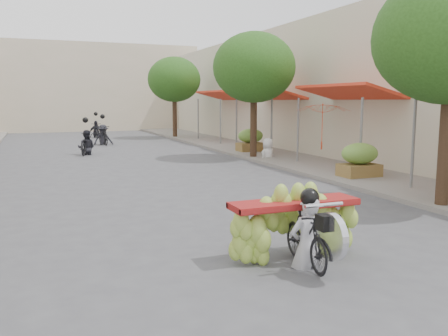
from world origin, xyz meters
The scene contains 14 objects.
ground centered at (0.00, 0.00, 0.00)m, with size 120.00×120.00×0.00m, color #4F4F54.
sidewalk_right centered at (7.00, 15.00, 0.06)m, with size 4.00×60.00×0.12m, color gray.
shophouse_row_right centered at (11.99, 14.00, 3.00)m, with size 9.77×40.00×6.00m.
far_building centered at (0.00, 38.00, 3.50)m, with size 20.00×6.00×7.00m, color beige.
street_tree_mid centered at (5.40, 14.00, 3.78)m, with size 3.40×3.40×5.25m.
street_tree_far centered at (5.40, 26.00, 3.78)m, with size 3.40×3.40×5.25m.
produce_crate_mid centered at (6.20, 8.00, 0.71)m, with size 1.20×0.88×1.16m.
produce_crate_far centered at (6.20, 16.00, 0.71)m, with size 1.20×0.88×1.16m.
banana_motorbike centered at (0.58, 2.10, 0.68)m, with size 2.20×1.74×1.98m.
market_umbrella centered at (5.97, 9.73, 2.41)m, with size 2.18×2.18×1.62m.
pedestrian centered at (5.88, 13.57, 0.91)m, with size 0.89×0.71×1.58m.
bg_motorbike_a centered at (-0.95, 18.35, 0.73)m, with size 1.14×1.80×1.95m.
bg_motorbike_b centered at (0.41, 22.96, 0.82)m, with size 1.11×1.94×1.95m.
bg_motorbike_c centered at (0.70, 28.53, 0.79)m, with size 1.02×1.69×1.95m.
Camera 1 is at (-3.08, -3.95, 2.45)m, focal length 38.00 mm.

